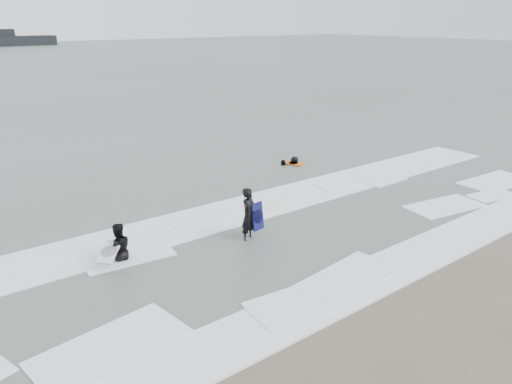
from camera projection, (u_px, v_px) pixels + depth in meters
ground at (356, 270)px, 14.99m from camera, size 320.00×320.00×0.00m
surfer_centre at (249, 240)px, 17.01m from camera, size 0.81×0.69×1.89m
surfer_wading at (120, 261)px, 15.55m from camera, size 0.96×0.79×1.81m
surfer_right_near at (283, 166)px, 25.48m from camera, size 0.71×0.95×1.49m
surfer_right_far at (295, 164)px, 25.88m from camera, size 0.84×0.64×1.54m
surf_foam at (278, 230)px, 17.76m from camera, size 30.03×9.06×0.09m
bodyboards at (235, 202)px, 19.13m from camera, size 12.69×6.75×1.25m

